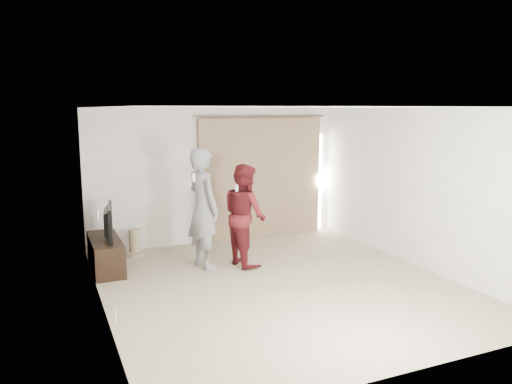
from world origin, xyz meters
The scene contains 10 objects.
floor centered at (0.00, 0.00, 0.00)m, with size 5.50×5.50×0.00m, color tan.
wall_back centered at (0.00, 2.75, 1.30)m, with size 5.00×0.04×2.60m, color white.
wall_left centered at (-2.50, 0.00, 1.30)m, with size 0.04×5.50×2.60m.
ceiling centered at (0.00, 0.00, 2.60)m, with size 5.00×5.50×0.01m, color silver.
curtain centered at (0.91, 2.68, 1.20)m, with size 2.80×0.11×2.46m.
tv_console centered at (-2.27, 1.79, 0.25)m, with size 0.46×1.32×0.51m, color black.
tv centered at (-2.27, 1.79, 0.78)m, with size 0.96×0.13×0.55m, color black.
scratching_post centered at (-1.69, 2.40, 0.19)m, with size 0.36×0.36×0.48m.
person_man centered at (-0.76, 1.28, 0.99)m, with size 0.62×0.81×1.97m.
person_woman centered at (-0.09, 1.14, 0.85)m, with size 0.73×0.89×1.70m.
Camera 1 is at (-3.13, -6.35, 2.58)m, focal length 35.00 mm.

